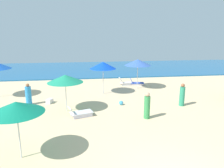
# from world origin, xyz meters

# --- Properties ---
(ocean) EXTENTS (60.00, 12.85, 0.12)m
(ocean) POSITION_xyz_m (0.00, 23.58, 0.06)
(ocean) COLOR #1C5E95
(ocean) RESTS_ON ground_plane
(umbrella_0) EXTENTS (2.07, 2.07, 2.60)m
(umbrella_0) POSITION_xyz_m (-1.25, 11.44, 2.33)
(umbrella_0) COLOR silver
(umbrella_0) RESTS_ON ground_plane
(umbrella_1) EXTENTS (2.30, 2.30, 2.60)m
(umbrella_1) POSITION_xyz_m (1.90, 12.72, 2.33)
(umbrella_1) COLOR silver
(umbrella_1) RESTS_ON ground_plane
(lounge_chair_1_0) EXTENTS (1.29, 0.70, 0.75)m
(lounge_chair_1_0) POSITION_xyz_m (1.06, 14.02, 0.26)
(lounge_chair_1_0) COLOR silver
(lounge_chair_1_0) RESTS_ON ground_plane
(lounge_chair_1_1) EXTENTS (1.37, 0.79, 0.67)m
(lounge_chair_1_1) POSITION_xyz_m (2.11, 13.88, 0.23)
(lounge_chair_1_1) COLOR silver
(lounge_chair_1_1) RESTS_ON ground_plane
(umbrella_4) EXTENTS (2.09, 2.09, 2.34)m
(umbrella_4) POSITION_xyz_m (-5.34, 2.77, 2.11)
(umbrella_4) COLOR silver
(umbrella_4) RESTS_ON ground_plane
(umbrella_5) EXTENTS (2.21, 2.21, 2.33)m
(umbrella_5) POSITION_xyz_m (-3.92, 7.84, 2.09)
(umbrella_5) COLOR silver
(umbrella_5) RESTS_ON ground_plane
(lounge_chair_5_0) EXTENTS (1.52, 1.05, 0.66)m
(lounge_chair_5_0) POSITION_xyz_m (-3.08, 6.76, 0.24)
(lounge_chair_5_0) COLOR silver
(lounge_chair_5_0) RESTS_ON ground_plane
(beachgoer_0) EXTENTS (0.46, 0.46, 1.50)m
(beachgoer_0) POSITION_xyz_m (-6.59, 9.42, 0.68)
(beachgoer_0) COLOR #2A89CE
(beachgoer_0) RESTS_ON ground_plane
(beachgoer_1) EXTENTS (0.44, 0.44, 1.56)m
(beachgoer_1) POSITION_xyz_m (0.76, 5.99, 0.74)
(beachgoer_1) COLOR #389250
(beachgoer_1) RESTS_ON ground_plane
(beachgoer_2) EXTENTS (0.48, 0.48, 1.55)m
(beachgoer_2) POSITION_xyz_m (3.75, 7.80, 0.73)
(beachgoer_2) COLOR #2E926C
(beachgoer_2) RESTS_ON ground_plane
(beach_ball_0) EXTENTS (0.29, 0.29, 0.29)m
(beach_ball_0) POSITION_xyz_m (-0.30, 8.50, 0.14)
(beach_ball_0) COLOR #3A9BCF
(beach_ball_0) RESTS_ON ground_plane
(cooler_box_1) EXTENTS (0.49, 0.59, 0.31)m
(cooler_box_1) POSITION_xyz_m (-5.23, 9.55, 0.15)
(cooler_box_1) COLOR silver
(cooler_box_1) RESTS_ON ground_plane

